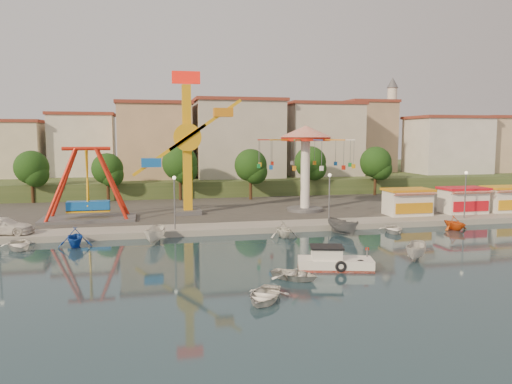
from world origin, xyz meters
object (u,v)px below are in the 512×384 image
object	(u,v)px
cabin_motorboat	(333,263)
wave_swinger	(305,149)
skiff	(416,251)
van	(4,226)
kamikaze_tower	(191,148)
rowboat_a	(295,274)
pirate_ship_ride	(88,186)

from	to	relation	value
cabin_motorboat	wave_swinger	bearing A→B (deg)	91.78
skiff	van	xyz separation A→B (m)	(-33.74, 15.06, 0.65)
kamikaze_tower	rowboat_a	xyz separation A→B (m)	(4.68, -26.39, -8.03)
skiff	van	world-z (taller)	van
cabin_motorboat	kamikaze_tower	bearing A→B (deg)	123.26
wave_swinger	van	xyz separation A→B (m)	(-32.00, -8.00, -6.82)
wave_swinger	skiff	world-z (taller)	wave_swinger
wave_swinger	rowboat_a	world-z (taller)	wave_swinger
cabin_motorboat	rowboat_a	size ratio (longest dim) A/B	1.71
pirate_ship_ride	cabin_motorboat	xyz separation A→B (m)	(19.58, -22.68, -3.89)
wave_swinger	skiff	distance (m)	24.31
pirate_ship_ride	wave_swinger	xyz separation A→B (m)	(25.15, 1.50, 3.80)
cabin_motorboat	rowboat_a	distance (m)	4.00
pirate_ship_ride	rowboat_a	distance (m)	29.61
kamikaze_tower	rowboat_a	bearing A→B (deg)	-79.95
kamikaze_tower	van	bearing A→B (deg)	-155.41
wave_swinger	rowboat_a	xyz separation A→B (m)	(-9.10, -26.05, -7.85)
pirate_ship_ride	van	distance (m)	9.92
wave_swinger	cabin_motorboat	distance (m)	25.98
pirate_ship_ride	kamikaze_tower	distance (m)	12.19
pirate_ship_ride	wave_swinger	distance (m)	25.48
kamikaze_tower	skiff	world-z (taller)	kamikaze_tower
van	rowboat_a	bearing A→B (deg)	-116.65
van	wave_swinger	bearing A→B (deg)	-64.37
kamikaze_tower	wave_swinger	world-z (taller)	kamikaze_tower
pirate_ship_ride	van	bearing A→B (deg)	-136.49
rowboat_a	van	size ratio (longest dim) A/B	0.63
wave_swinger	rowboat_a	size ratio (longest dim) A/B	3.45
kamikaze_tower	cabin_motorboat	world-z (taller)	kamikaze_tower
pirate_ship_ride	skiff	world-z (taller)	pirate_ship_ride
pirate_ship_ride	cabin_motorboat	bearing A→B (deg)	-49.20
kamikaze_tower	van	distance (m)	21.23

